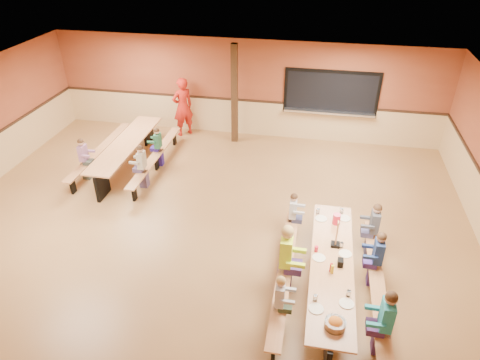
# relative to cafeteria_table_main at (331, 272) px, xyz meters

# --- Properties ---
(ground) EXTENTS (12.00, 12.00, 0.00)m
(ground) POSITION_rel_cafeteria_table_main_xyz_m (-2.79, 1.54, -0.53)
(ground) COLOR brown
(ground) RESTS_ON ground
(room_envelope) EXTENTS (12.04, 10.04, 3.02)m
(room_envelope) POSITION_rel_cafeteria_table_main_xyz_m (-2.79, 1.54, 0.16)
(room_envelope) COLOR brown
(room_envelope) RESTS_ON ground
(kitchen_pass_through) EXTENTS (2.78, 0.28, 1.38)m
(kitchen_pass_through) POSITION_rel_cafeteria_table_main_xyz_m (-0.19, 6.50, 0.96)
(kitchen_pass_through) COLOR black
(kitchen_pass_through) RESTS_ON ground
(structural_post) EXTENTS (0.18, 0.18, 3.00)m
(structural_post) POSITION_rel_cafeteria_table_main_xyz_m (-2.99, 5.94, 0.97)
(structural_post) COLOR #322010
(structural_post) RESTS_ON ground
(cafeteria_table_main) EXTENTS (1.91, 3.70, 0.74)m
(cafeteria_table_main) POSITION_rel_cafeteria_table_main_xyz_m (0.00, 0.00, 0.00)
(cafeteria_table_main) COLOR #B47647
(cafeteria_table_main) RESTS_ON ground
(cafeteria_table_second) EXTENTS (1.91, 3.70, 0.74)m
(cafeteria_table_second) POSITION_rel_cafeteria_table_main_xyz_m (-5.58, 3.79, 0.00)
(cafeteria_table_second) COLOR #B47647
(cafeteria_table_second) RESTS_ON ground
(seated_child_white_left) EXTENTS (0.33, 0.27, 1.12)m
(seated_child_white_left) POSITION_rel_cafeteria_table_main_xyz_m (-0.83, -0.92, 0.03)
(seated_child_white_left) COLOR #BBBBC1
(seated_child_white_left) RESTS_ON ground
(seated_adult_yellow) EXTENTS (0.47, 0.38, 1.41)m
(seated_adult_yellow) POSITION_rel_cafeteria_table_main_xyz_m (-0.83, 0.02, 0.18)
(seated_adult_yellow) COLOR #CCF527
(seated_adult_yellow) RESTS_ON ground
(seated_child_grey_left) EXTENTS (0.32, 0.26, 1.11)m
(seated_child_grey_left) POSITION_rel_cafeteria_table_main_xyz_m (-0.83, 1.53, 0.03)
(seated_child_grey_left) COLOR #B5B5B5
(seated_child_grey_left) RESTS_ON ground
(seated_child_teal_right) EXTENTS (0.40, 0.33, 1.28)m
(seated_child_teal_right) POSITION_rel_cafeteria_table_main_xyz_m (0.83, -1.09, 0.11)
(seated_child_teal_right) COLOR teal
(seated_child_teal_right) RESTS_ON ground
(seated_child_navy_right) EXTENTS (0.36, 0.30, 1.20)m
(seated_child_navy_right) POSITION_rel_cafeteria_table_main_xyz_m (0.83, 0.43, 0.07)
(seated_child_navy_right) COLOR navy
(seated_child_navy_right) RESTS_ON ground
(seated_child_char_right) EXTENTS (0.36, 0.30, 1.19)m
(seated_child_char_right) POSITION_rel_cafeteria_table_main_xyz_m (0.83, 1.34, 0.07)
(seated_child_char_right) COLOR #42444B
(seated_child_char_right) RESTS_ON ground
(seated_child_purple_sec) EXTENTS (0.34, 0.28, 1.15)m
(seated_child_purple_sec) POSITION_rel_cafeteria_table_main_xyz_m (-6.41, 2.97, 0.05)
(seated_child_purple_sec) COLOR #946189
(seated_child_purple_sec) RESTS_ON ground
(seated_child_green_sec) EXTENTS (0.32, 0.26, 1.11)m
(seated_child_green_sec) POSITION_rel_cafeteria_table_main_xyz_m (-4.76, 4.03, 0.03)
(seated_child_green_sec) COLOR #266143
(seated_child_green_sec) RESTS_ON ground
(seated_child_tan_sec) EXTENTS (0.35, 0.28, 1.16)m
(seated_child_tan_sec) POSITION_rel_cafeteria_table_main_xyz_m (-4.76, 2.88, 0.06)
(seated_child_tan_sec) COLOR #A69E88
(seated_child_tan_sec) RESTS_ON ground
(standing_woman) EXTENTS (0.80, 0.79, 1.86)m
(standing_woman) POSITION_rel_cafeteria_table_main_xyz_m (-4.67, 6.09, 0.41)
(standing_woman) COLOR #B61E14
(standing_woman) RESTS_ON ground
(punch_pitcher) EXTENTS (0.16, 0.16, 0.22)m
(punch_pitcher) POSITION_rel_cafeteria_table_main_xyz_m (0.06, 1.20, 0.32)
(punch_pitcher) COLOR red
(punch_pitcher) RESTS_ON cafeteria_table_main
(chip_bowl) EXTENTS (0.32, 0.32, 0.15)m
(chip_bowl) POSITION_rel_cafeteria_table_main_xyz_m (0.05, -1.39, 0.29)
(chip_bowl) COLOR orange
(chip_bowl) RESTS_ON cafeteria_table_main
(napkin_dispenser) EXTENTS (0.10, 0.14, 0.13)m
(napkin_dispenser) POSITION_rel_cafeteria_table_main_xyz_m (0.14, -0.02, 0.28)
(napkin_dispenser) COLOR black
(napkin_dispenser) RESTS_ON cafeteria_table_main
(condiment_mustard) EXTENTS (0.06, 0.06, 0.17)m
(condiment_mustard) POSITION_rel_cafeteria_table_main_xyz_m (-0.00, -0.24, 0.30)
(condiment_mustard) COLOR yellow
(condiment_mustard) RESTS_ON cafeteria_table_main
(condiment_ketchup) EXTENTS (0.06, 0.06, 0.17)m
(condiment_ketchup) POSITION_rel_cafeteria_table_main_xyz_m (-0.02, -0.20, 0.30)
(condiment_ketchup) COLOR #B2140F
(condiment_ketchup) RESTS_ON cafeteria_table_main
(table_paddle) EXTENTS (0.16, 0.16, 0.56)m
(table_paddle) POSITION_rel_cafeteria_table_main_xyz_m (0.05, 0.50, 0.35)
(table_paddle) COLOR black
(table_paddle) RESTS_ON cafeteria_table_main
(place_settings) EXTENTS (0.65, 3.30, 0.11)m
(place_settings) POSITION_rel_cafeteria_table_main_xyz_m (0.00, 0.00, 0.27)
(place_settings) COLOR beige
(place_settings) RESTS_ON cafeteria_table_main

